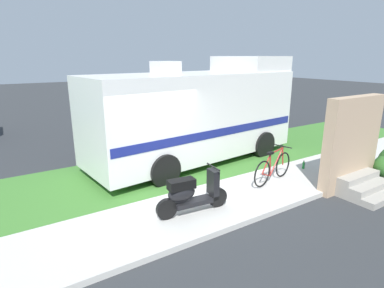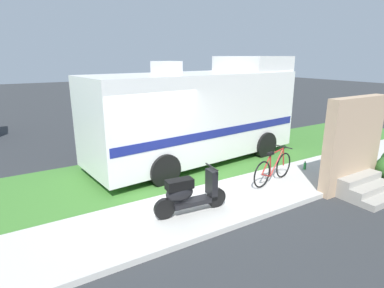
{
  "view_description": "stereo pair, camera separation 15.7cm",
  "coord_description": "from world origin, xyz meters",
  "views": [
    {
      "loc": [
        -3.32,
        -6.35,
        3.32
      ],
      "look_at": [
        0.98,
        0.3,
        1.1
      ],
      "focal_mm": 29.13,
      "sensor_mm": 36.0,
      "label": 1
    },
    {
      "loc": [
        -3.19,
        -6.44,
        3.32
      ],
      "look_at": [
        0.98,
        0.3,
        1.1
      ],
      "focal_mm": 29.13,
      "sensor_mm": 36.0,
      "label": 2
    }
  ],
  "objects": [
    {
      "name": "ground_plane",
      "position": [
        0.0,
        0.0,
        0.0
      ],
      "size": [
        80.0,
        80.0,
        0.0
      ],
      "primitive_type": "plane",
      "color": "#2D3033"
    },
    {
      "name": "sidewalk",
      "position": [
        0.0,
        -1.2,
        0.06
      ],
      "size": [
        24.0,
        2.0,
        0.12
      ],
      "color": "beige",
      "rests_on": "ground"
    },
    {
      "name": "pickup_truck_near",
      "position": [
        6.04,
        5.66,
        0.98
      ],
      "size": [
        5.45,
        2.35,
        1.84
      ],
      "color": "#1E478C",
      "rests_on": "ground"
    },
    {
      "name": "scooter",
      "position": [
        -0.11,
        -1.31,
        0.58
      ],
      "size": [
        1.65,
        0.5,
        0.97
      ],
      "color": "black",
      "rests_on": "ground"
    },
    {
      "name": "grass_strip",
      "position": [
        0.0,
        1.5,
        0.04
      ],
      "size": [
        24.0,
        3.4,
        0.08
      ],
      "color": "#3D752D",
      "rests_on": "ground"
    },
    {
      "name": "motorhome_rv",
      "position": [
        2.11,
        1.78,
        1.59
      ],
      "size": [
        7.05,
        2.98,
        3.35
      ],
      "color": "silver",
      "rests_on": "ground"
    },
    {
      "name": "porch_steps",
      "position": [
        4.19,
        -2.29,
        0.97
      ],
      "size": [
        2.0,
        1.26,
        2.4
      ],
      "color": "#9E998E",
      "rests_on": "ground"
    },
    {
      "name": "bicycle",
      "position": [
        2.67,
        -1.02,
        0.51
      ],
      "size": [
        1.68,
        0.54,
        0.9
      ],
      "color": "black",
      "rests_on": "ground"
    },
    {
      "name": "bottle_spare",
      "position": [
        4.2,
        -0.83,
        0.22
      ],
      "size": [
        0.07,
        0.07,
        0.24
      ],
      "color": "#19722D",
      "rests_on": "ground"
    },
    {
      "name": "bottle_green",
      "position": [
        4.65,
        -1.35,
        0.22
      ],
      "size": [
        0.07,
        0.07,
        0.23
      ],
      "color": "navy",
      "rests_on": "ground"
    }
  ]
}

